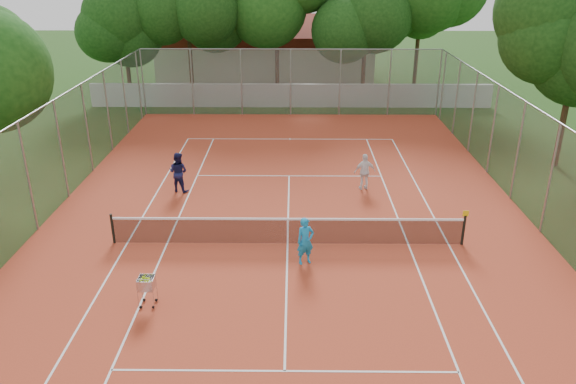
{
  "coord_description": "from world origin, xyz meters",
  "views": [
    {
      "loc": [
        0.19,
        -16.97,
        9.07
      ],
      "look_at": [
        0.0,
        1.5,
        1.3
      ],
      "focal_mm": 35.0,
      "sensor_mm": 36.0,
      "label": 1
    }
  ],
  "objects_px": {
    "player_far_right": "(365,172)",
    "ball_hopper": "(147,290)",
    "tennis_net": "(288,231)",
    "player_near": "(305,241)",
    "player_far_left": "(178,172)",
    "clubhouse": "(267,49)"
  },
  "relations": [
    {
      "from": "player_far_left",
      "to": "ball_hopper",
      "type": "relative_size",
      "value": 1.74
    },
    {
      "from": "tennis_net",
      "to": "player_far_left",
      "type": "relative_size",
      "value": 7.06
    },
    {
      "from": "tennis_net",
      "to": "clubhouse",
      "type": "xyz_separation_m",
      "value": [
        -2.0,
        29.0,
        1.69
      ]
    },
    {
      "from": "player_far_right",
      "to": "ball_hopper",
      "type": "distance_m",
      "value": 11.14
    },
    {
      "from": "tennis_net",
      "to": "clubhouse",
      "type": "height_order",
      "value": "clubhouse"
    },
    {
      "from": "clubhouse",
      "to": "player_far_right",
      "type": "relative_size",
      "value": 10.6
    },
    {
      "from": "player_far_right",
      "to": "ball_hopper",
      "type": "xyz_separation_m",
      "value": [
        -7.04,
        -8.63,
        -0.29
      ]
    },
    {
      "from": "player_far_right",
      "to": "ball_hopper",
      "type": "height_order",
      "value": "player_far_right"
    },
    {
      "from": "player_far_left",
      "to": "player_far_right",
      "type": "relative_size",
      "value": 1.09
    },
    {
      "from": "player_near",
      "to": "player_far_left",
      "type": "xyz_separation_m",
      "value": [
        -5.14,
        5.91,
        0.06
      ]
    },
    {
      "from": "ball_hopper",
      "to": "player_near",
      "type": "bearing_deg",
      "value": 51.63
    },
    {
      "from": "clubhouse",
      "to": "player_far_left",
      "type": "height_order",
      "value": "clubhouse"
    },
    {
      "from": "tennis_net",
      "to": "player_near",
      "type": "height_order",
      "value": "player_near"
    },
    {
      "from": "tennis_net",
      "to": "player_far_left",
      "type": "bearing_deg",
      "value": 134.63
    },
    {
      "from": "tennis_net",
      "to": "ball_hopper",
      "type": "distance_m",
      "value": 5.36
    },
    {
      "from": "clubhouse",
      "to": "player_near",
      "type": "height_order",
      "value": "clubhouse"
    },
    {
      "from": "player_far_right",
      "to": "player_near",
      "type": "bearing_deg",
      "value": 58.05
    },
    {
      "from": "clubhouse",
      "to": "ball_hopper",
      "type": "xyz_separation_m",
      "value": [
        -1.87,
        -32.71,
        -1.7
      ]
    },
    {
      "from": "player_far_right",
      "to": "ball_hopper",
      "type": "bearing_deg",
      "value": 41.53
    },
    {
      "from": "clubhouse",
      "to": "player_far_right",
      "type": "distance_m",
      "value": 24.67
    },
    {
      "from": "clubhouse",
      "to": "player_far_right",
      "type": "bearing_deg",
      "value": -77.88
    },
    {
      "from": "player_far_right",
      "to": "ball_hopper",
      "type": "relative_size",
      "value": 1.6
    }
  ]
}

